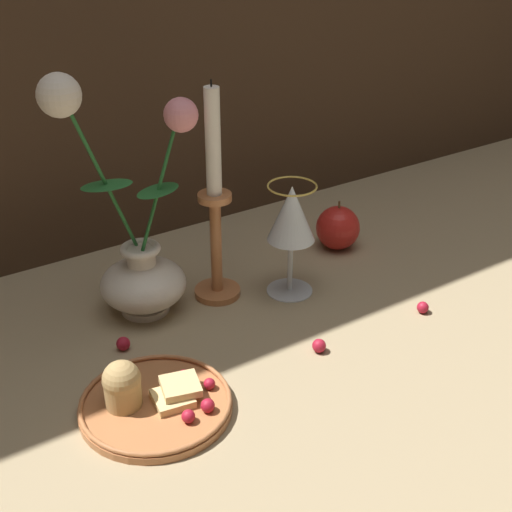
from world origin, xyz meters
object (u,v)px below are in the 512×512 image
object	(u,v)px
wine_glass	(291,218)
apple_beside_vase	(338,228)
vase	(137,252)
plate_with_pastries	(150,399)
candlestick	(217,214)

from	to	relation	value
wine_glass	apple_beside_vase	world-z (taller)	wine_glass
vase	wine_glass	distance (m)	0.23
plate_with_pastries	candlestick	world-z (taller)	candlestick
vase	plate_with_pastries	distance (m)	0.24
wine_glass	apple_beside_vase	size ratio (longest dim) A/B	2.04
wine_glass	candlestick	distance (m)	0.11
candlestick	vase	bearing A→B (deg)	169.62
candlestick	apple_beside_vase	distance (m)	0.27
candlestick	wine_glass	bearing A→B (deg)	-28.12
plate_with_pastries	apple_beside_vase	world-z (taller)	apple_beside_vase
apple_beside_vase	candlestick	bearing A→B (deg)	-175.03
wine_glass	candlestick	xyz separation A→B (m)	(-0.10, 0.05, 0.01)
wine_glass	apple_beside_vase	bearing A→B (deg)	25.73
vase	apple_beside_vase	size ratio (longest dim) A/B	4.15
vase	plate_with_pastries	bearing A→B (deg)	-112.40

